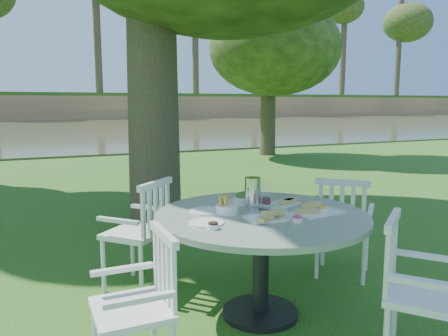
{
  "coord_description": "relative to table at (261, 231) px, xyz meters",
  "views": [
    {
      "loc": [
        -1.93,
        -4.17,
        1.56
      ],
      "look_at": [
        0.0,
        0.2,
        0.85
      ],
      "focal_mm": 35.0,
      "sensor_mm": 36.0,
      "label": 1
    }
  ],
  "objects": [
    {
      "name": "ground",
      "position": [
        0.45,
        1.49,
        -0.65
      ],
      "size": [
        140.0,
        140.0,
        0.0
      ],
      "primitive_type": "plane",
      "color": "#18420D",
      "rests_on": "ground"
    },
    {
      "name": "table",
      "position": [
        0.0,
        0.0,
        0.0
      ],
      "size": [
        1.53,
        1.53,
        0.78
      ],
      "color": "black",
      "rests_on": "ground"
    },
    {
      "name": "far_bank",
      "position": [
        0.73,
        42.61,
        6.6
      ],
      "size": [
        100.0,
        18.0,
        15.2
      ],
      "color": "#A0744B",
      "rests_on": "ground"
    },
    {
      "name": "river",
      "position": [
        0.45,
        24.49,
        -0.65
      ],
      "size": [
        100.0,
        28.0,
        0.12
      ],
      "primitive_type": "cube",
      "color": "#3A3E24",
      "rests_on": "ground"
    },
    {
      "name": "chair_ne",
      "position": [
        1.0,
        0.32,
        -0.11
      ],
      "size": [
        0.63,
        0.63,
        0.91
      ],
      "rotation": [
        0.0,
        0.0,
        -3.93
      ],
      "color": "white",
      "rests_on": "ground"
    },
    {
      "name": "chair_se",
      "position": [
        0.47,
        -0.93,
        -0.11
      ],
      "size": [
        0.63,
        0.63,
        0.91
      ],
      "rotation": [
        0.0,
        0.0,
        0.67
      ],
      "color": "white",
      "rests_on": "ground"
    },
    {
      "name": "tableware",
      "position": [
        -0.03,
        0.09,
        0.18
      ],
      "size": [
        1.14,
        0.73,
        0.24
      ],
      "color": "white",
      "rests_on": "table"
    },
    {
      "name": "chair_nw",
      "position": [
        -0.66,
        0.79,
        -0.1
      ],
      "size": [
        0.65,
        0.64,
        0.93
      ],
      "rotation": [
        0.0,
        0.0,
        -2.39
      ],
      "color": "white",
      "rests_on": "ground"
    },
    {
      "name": "chair_sw",
      "position": [
        -0.95,
        -0.44,
        -0.14
      ],
      "size": [
        0.41,
        0.44,
        0.87
      ],
      "rotation": [
        0.0,
        0.0,
        -1.57
      ],
      "color": "white",
      "rests_on": "ground"
    }
  ]
}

